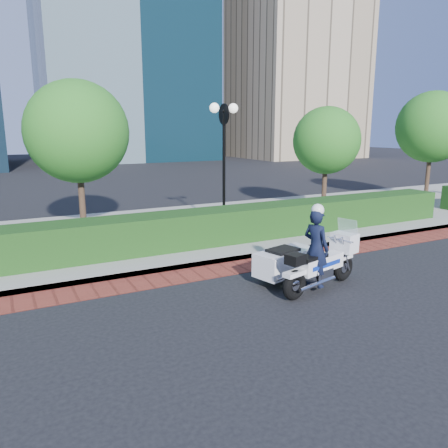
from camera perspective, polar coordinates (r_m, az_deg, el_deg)
name	(u,v)px	position (r m, az deg, el deg)	size (l,w,h in m)	color
ground	(287,282)	(10.50, 8.28, -7.46)	(120.00, 120.00, 0.00)	black
brick_strip	(254,264)	(11.68, 3.99, -5.27)	(60.00, 1.00, 0.01)	maroon
sidewalk	(189,228)	(15.55, -4.64, -0.56)	(60.00, 8.00, 0.15)	gray
hedge_main	(219,225)	(13.29, -0.67, -0.19)	(18.00, 1.20, 1.00)	#193411
lamppost	(224,146)	(14.86, -0.01, 10.12)	(1.02, 0.70, 4.21)	black
tree_b	(77,132)	(14.68, -18.62, 11.32)	(3.20, 3.20, 4.89)	#332319
tree_c	(326,141)	(19.03, 13.24, 10.56)	(2.80, 2.80, 4.30)	#332319
tree_d	(432,127)	(23.76, 25.58, 11.35)	(3.40, 3.40, 5.16)	#332319
tower_right	(297,40)	(58.04, 9.56, 22.58)	(14.00, 12.00, 28.00)	gray
police_motorcycle	(305,258)	(10.04, 10.58, -4.41)	(2.44, 1.76, 1.98)	black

